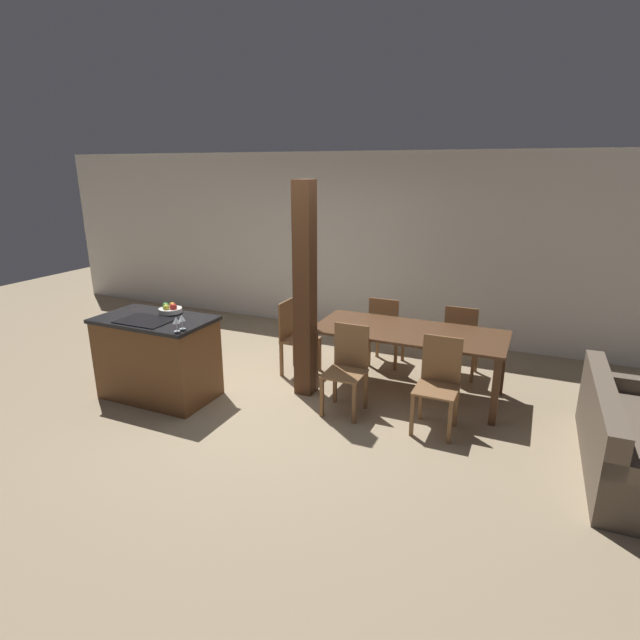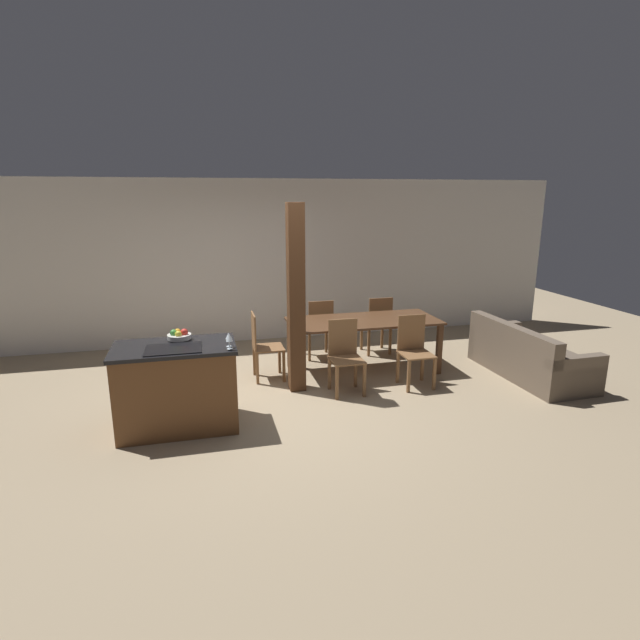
{
  "view_description": "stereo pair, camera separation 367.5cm",
  "coord_description": "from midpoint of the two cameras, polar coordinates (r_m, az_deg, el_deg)",
  "views": [
    {
      "loc": [
        2.63,
        -4.34,
        2.48
      ],
      "look_at": [
        0.6,
        0.2,
        0.95
      ],
      "focal_mm": 28.0,
      "sensor_mm": 36.0,
      "label": 1
    },
    {
      "loc": [
        -0.84,
        -5.55,
        2.45
      ],
      "look_at": [
        0.6,
        0.2,
        0.95
      ],
      "focal_mm": 28.0,
      "sensor_mm": 36.0,
      "label": 2
    }
  ],
  "objects": [
    {
      "name": "dining_chair_far_right",
      "position": [
        6.85,
        31.06,
        -2.28
      ],
      "size": [
        0.4,
        0.4,
        0.92
      ],
      "rotation": [
        0.0,
        0.0,
        3.14
      ],
      "color": "brown",
      "rests_on": "ground_plane"
    },
    {
      "name": "dining_chair_far_left",
      "position": [
        6.78,
        23.19,
        -1.34
      ],
      "size": [
        0.4,
        0.4,
        0.92
      ],
      "rotation": [
        0.0,
        0.0,
        3.14
      ],
      "color": "brown",
      "rests_on": "ground_plane"
    },
    {
      "name": "dining_chair_near_left",
      "position": [
        5.49,
        22.74,
        -5.47
      ],
      "size": [
        0.4,
        0.4,
        0.92
      ],
      "color": "brown",
      "rests_on": "ground_plane"
    },
    {
      "name": "timber_post",
      "position": [
        5.51,
        17.64,
        2.82
      ],
      "size": [
        0.2,
        0.2,
        2.36
      ],
      "color": "#4C2D19",
      "rests_on": "ground_plane"
    },
    {
      "name": "fruit_bowl",
      "position": [
        5.38,
        1.79,
        0.97
      ],
      "size": [
        0.25,
        0.25,
        0.11
      ],
      "color": "silver",
      "rests_on": "kitchen_island"
    },
    {
      "name": "ground_plane",
      "position": [
        5.6,
        12.57,
        -9.45
      ],
      "size": [
        16.0,
        16.0,
        0.0
      ],
      "primitive_type": "plane",
      "color": "#9E896B"
    },
    {
      "name": "kitchen_island",
      "position": [
        5.38,
        0.38,
        -4.72
      ],
      "size": [
        1.26,
        0.74,
        0.93
      ],
      "color": "brown",
      "rests_on": "ground_plane"
    },
    {
      "name": "dining_chair_near_right",
      "position": [
        5.58,
        32.47,
        -6.56
      ],
      "size": [
        0.4,
        0.4,
        0.92
      ],
      "color": "brown",
      "rests_on": "ground_plane"
    },
    {
      "name": "dining_chair_head_end",
      "position": [
        6.2,
        14.22,
        -2.1
      ],
      "size": [
        0.4,
        0.4,
        0.92
      ],
      "rotation": [
        0.0,
        0.0,
        1.57
      ],
      "color": "brown",
      "rests_on": "ground_plane"
    },
    {
      "name": "wine_glass_middle",
      "position": [
        4.82,
        5.44,
        -0.17
      ],
      "size": [
        0.07,
        0.07,
        0.15
      ],
      "color": "silver",
      "rests_on": "kitchen_island"
    },
    {
      "name": "dining_table",
      "position": [
        6.1,
        27.59,
        -2.16
      ],
      "size": [
        2.1,
        0.91,
        0.74
      ],
      "color": "#51331E",
      "rests_on": "ground_plane"
    },
    {
      "name": "wine_glass_near",
      "position": [
        4.74,
        5.11,
        -0.44
      ],
      "size": [
        0.07,
        0.07,
        0.15
      ],
      "color": "silver",
      "rests_on": "kitchen_island"
    },
    {
      "name": "wall_back",
      "position": [
        7.89,
        17.51,
        8.21
      ],
      "size": [
        11.2,
        0.08,
        2.7
      ],
      "color": "silver",
      "rests_on": "ground_plane"
    },
    {
      "name": "couch",
      "position": [
        6.11,
        48.02,
        -10.12
      ],
      "size": [
        0.85,
        1.83,
        0.74
      ],
      "rotation": [
        0.0,
        0.0,
        1.59
      ],
      "color": "brown",
      "rests_on": "ground_plane"
    }
  ]
}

